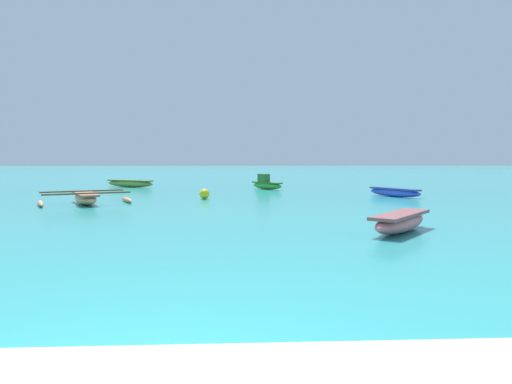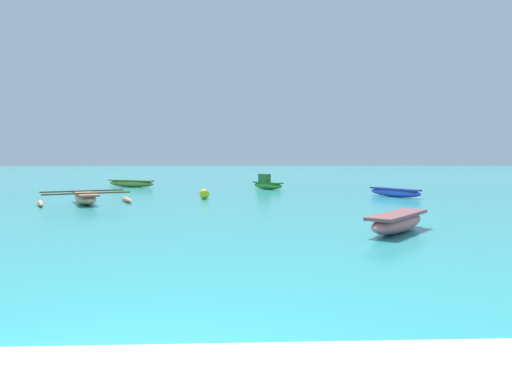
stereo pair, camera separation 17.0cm
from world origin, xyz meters
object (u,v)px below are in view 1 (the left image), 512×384
object	(u,v)px
moored_boat_0	(394,192)
moored_boat_1	(266,184)
mooring_buoy_0	(205,194)
moored_boat_3	(85,198)
moored_boat_2	(130,183)
moored_boat_4	(400,222)

from	to	relation	value
moored_boat_0	moored_boat_1	bearing A→B (deg)	-164.11
mooring_buoy_0	moored_boat_3	bearing A→B (deg)	-156.90
moored_boat_2	moored_boat_3	xyz separation A→B (m)	(0.69, -11.26, -0.02)
moored_boat_0	moored_boat_4	bearing A→B (deg)	-48.04
moored_boat_4	mooring_buoy_0	world-z (taller)	moored_boat_4
moored_boat_3	moored_boat_0	bearing A→B (deg)	76.48
moored_boat_3	moored_boat_4	bearing A→B (deg)	27.85
moored_boat_1	moored_boat_3	distance (m)	11.96
moored_boat_3	mooring_buoy_0	world-z (taller)	moored_boat_3
mooring_buoy_0	moored_boat_2	bearing A→B (deg)	120.62
mooring_buoy_0	moored_boat_4	bearing A→B (deg)	-60.48
moored_boat_0	moored_boat_4	xyz separation A→B (m)	(-3.67, -10.67, 0.03)
moored_boat_0	moored_boat_3	distance (m)	14.30
moored_boat_2	moored_boat_3	distance (m)	11.28
moored_boat_2	moored_boat_1	bearing A→B (deg)	13.67
moored_boat_0	moored_boat_1	xyz separation A→B (m)	(-5.87, 5.89, 0.09)
moored_boat_2	moored_boat_4	bearing A→B (deg)	-30.52
moored_boat_0	moored_boat_1	world-z (taller)	moored_boat_1
moored_boat_2	mooring_buoy_0	size ratio (longest dim) A/B	7.54
moored_boat_0	mooring_buoy_0	world-z (taller)	mooring_buoy_0
moored_boat_4	mooring_buoy_0	xyz separation A→B (m)	(-5.56, 9.82, -0.03)
moored_boat_3	moored_boat_4	world-z (taller)	moored_boat_3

